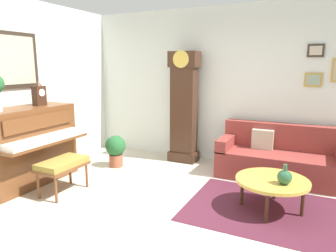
% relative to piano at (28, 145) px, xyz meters
% --- Properties ---
extents(ground_plane, '(6.40, 6.00, 0.10)m').
position_rel_piano_xyz_m(ground_plane, '(2.23, -0.03, -0.64)').
color(ground_plane, beige).
extents(wall_left, '(0.13, 4.90, 2.80)m').
position_rel_piano_xyz_m(wall_left, '(-0.37, -0.03, 0.82)').
color(wall_left, silver).
rests_on(wall_left, ground_plane).
extents(wall_back, '(5.30, 0.13, 2.80)m').
position_rel_piano_xyz_m(wall_back, '(2.24, 2.36, 0.81)').
color(wall_back, silver).
rests_on(wall_back, ground_plane).
extents(area_rug, '(2.10, 1.50, 0.01)m').
position_rel_piano_xyz_m(area_rug, '(3.49, 0.61, -0.59)').
color(area_rug, '#4C1E2D').
rests_on(area_rug, ground_plane).
extents(piano, '(0.87, 1.44, 1.16)m').
position_rel_piano_xyz_m(piano, '(0.00, 0.00, 0.00)').
color(piano, brown).
rests_on(piano, ground_plane).
extents(piano_bench, '(0.42, 0.70, 0.48)m').
position_rel_piano_xyz_m(piano_bench, '(0.74, -0.06, -0.18)').
color(piano_bench, brown).
rests_on(piano_bench, ground_plane).
extents(grandfather_clock, '(0.52, 0.34, 2.03)m').
position_rel_piano_xyz_m(grandfather_clock, '(1.67, 2.05, 0.37)').
color(grandfather_clock, '#3D2316').
rests_on(grandfather_clock, ground_plane).
extents(couch, '(1.90, 0.80, 0.84)m').
position_rel_piano_xyz_m(couch, '(3.41, 1.90, -0.28)').
color(couch, maroon).
rests_on(couch, ground_plane).
extents(coffee_table, '(0.88, 0.88, 0.41)m').
position_rel_piano_xyz_m(coffee_table, '(3.45, 0.65, -0.21)').
color(coffee_table, gold).
rests_on(coffee_table, ground_plane).
extents(mantel_clock, '(0.13, 0.18, 0.38)m').
position_rel_piano_xyz_m(mantel_clock, '(0.00, 0.28, 0.75)').
color(mantel_clock, '#3D2316').
rests_on(mantel_clock, piano).
extents(green_jug, '(0.17, 0.17, 0.24)m').
position_rel_piano_xyz_m(green_jug, '(3.59, 0.54, -0.10)').
color(green_jug, '#234C33').
rests_on(green_jug, coffee_table).
extents(potted_plant, '(0.36, 0.36, 0.56)m').
position_rel_piano_xyz_m(potted_plant, '(0.72, 1.21, -0.27)').
color(potted_plant, '#935138').
rests_on(potted_plant, ground_plane).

